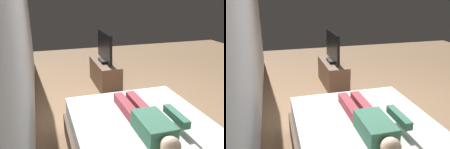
{
  "view_description": "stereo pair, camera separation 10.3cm",
  "coord_description": "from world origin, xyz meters",
  "views": [
    {
      "loc": [
        -3.02,
        1.52,
        1.87
      ],
      "look_at": [
        0.24,
        0.53,
        0.69
      ],
      "focal_mm": 39.42,
      "sensor_mm": 36.0,
      "label": 1
    },
    {
      "loc": [
        -3.05,
        1.42,
        1.87
      ],
      "look_at": [
        0.24,
        0.53,
        0.69
      ],
      "focal_mm": 39.42,
      "sensor_mm": 36.0,
      "label": 2
    }
  ],
  "objects": [
    {
      "name": "tv_stand",
      "position": [
        1.55,
        0.28,
        0.25
      ],
      "size": [
        1.1,
        0.4,
        0.5
      ],
      "primitive_type": "cube",
      "color": "brown",
      "rests_on": "ground"
    },
    {
      "name": "person",
      "position": [
        -1.05,
        0.53,
        0.62
      ],
      "size": [
        1.26,
        0.46,
        0.18
      ],
      "color": "#387056",
      "rests_on": "bed"
    },
    {
      "name": "tv",
      "position": [
        1.55,
        0.28,
        0.78
      ],
      "size": [
        0.88,
        0.2,
        0.59
      ],
      "color": "black",
      "rests_on": "tv_stand"
    },
    {
      "name": "ground_plane",
      "position": [
        0.0,
        0.0,
        0.0
      ],
      "size": [
        10.0,
        10.0,
        0.0
      ],
      "primitive_type": "plane",
      "color": "#8C6B4C"
    },
    {
      "name": "back_wall",
      "position": [
        0.4,
        1.72,
        1.4
      ],
      "size": [
        6.4,
        0.1,
        2.8
      ],
      "primitive_type": "cube",
      "color": "silver",
      "rests_on": "ground"
    },
    {
      "name": "remote",
      "position": [
        -0.89,
        0.13,
        0.55
      ],
      "size": [
        0.15,
        0.04,
        0.02
      ],
      "primitive_type": "cube",
      "color": "black",
      "rests_on": "bed"
    }
  ]
}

